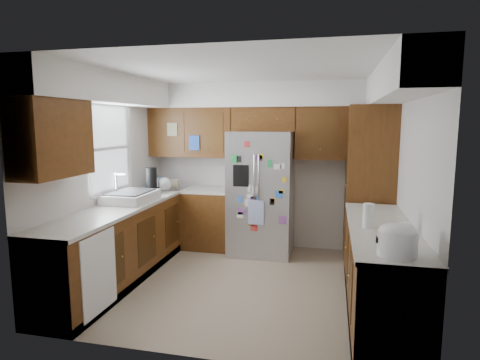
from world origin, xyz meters
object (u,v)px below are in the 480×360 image
rice_cooker (398,239)px  paper_towel (368,216)px  fridge (261,193)px  pantry (369,186)px

rice_cooker → paper_towel: size_ratio=1.28×
fridge → rice_cooker: size_ratio=5.96×
fridge → rice_cooker: fridge is taller
rice_cooker → pantry: bearing=90.0°
pantry → fridge: 1.51m
pantry → rice_cooker: bearing=-90.0°
fridge → paper_towel: size_ratio=7.63×
pantry → fridge: (-1.50, 0.05, -0.17)m
fridge → rice_cooker: (1.50, -2.58, 0.15)m
rice_cooker → paper_towel: bearing=100.1°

